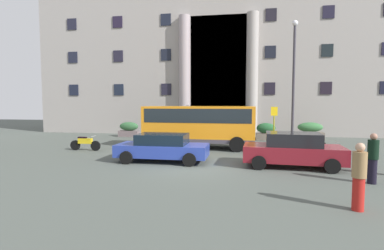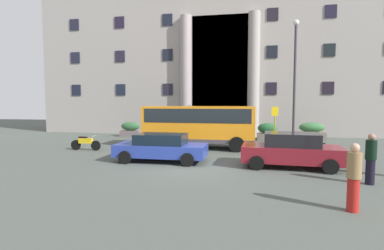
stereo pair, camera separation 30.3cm
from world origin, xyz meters
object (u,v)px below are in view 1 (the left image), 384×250
at_px(parked_coupe_end, 293,150).
at_px(white_taxi_kerbside, 163,147).
at_px(bus_stop_sign, 274,121).
at_px(hedge_planter_far_west, 310,132).
at_px(hedge_planter_far_east, 169,130).
at_px(hedge_planter_east, 129,130).
at_px(scooter_by_planter, 166,145).
at_px(motorcycle_far_end, 323,150).
at_px(motorcycle_near_kerb, 85,143).
at_px(orange_minibus, 199,123).
at_px(pedestrian_child_trailing, 373,158).
at_px(lamppost_plaza_centre, 294,73).
at_px(pedestrian_woman_with_bag, 359,176).
at_px(hedge_planter_entrance_right, 266,132).

bearing_deg(parked_coupe_end, white_taxi_kerbside, -178.11).
distance_m(bus_stop_sign, hedge_planter_far_west, 4.55).
distance_m(hedge_planter_far_west, white_taxi_kerbside, 13.41).
distance_m(hedge_planter_far_east, white_taxi_kerbside, 9.54).
distance_m(hedge_planter_east, scooter_by_planter, 9.16).
bearing_deg(motorcycle_far_end, motorcycle_near_kerb, -178.81).
relative_size(orange_minibus, pedestrian_child_trailing, 3.88).
height_order(bus_stop_sign, white_taxi_kerbside, bus_stop_sign).
height_order(white_taxi_kerbside, motorcycle_near_kerb, white_taxi_kerbside).
relative_size(pedestrian_child_trailing, lamppost_plaza_centre, 0.21).
bearing_deg(orange_minibus, motorcycle_far_end, -18.71).
xyz_separation_m(orange_minibus, pedestrian_woman_with_bag, (5.68, -10.07, -0.67)).
height_order(pedestrian_child_trailing, lamppost_plaza_centre, lamppost_plaza_centre).
xyz_separation_m(hedge_planter_far_east, hedge_planter_far_west, (11.07, 0.55, -0.03)).
height_order(hedge_planter_far_east, pedestrian_child_trailing, pedestrian_child_trailing).
xyz_separation_m(white_taxi_kerbside, parked_coupe_end, (6.07, -0.25, 0.08)).
distance_m(hedge_planter_far_east, lamppost_plaza_centre, 10.42).
xyz_separation_m(hedge_planter_entrance_right, motorcycle_far_end, (2.22, -7.49, -0.17)).
bearing_deg(pedestrian_child_trailing, white_taxi_kerbside, 148.50).
bearing_deg(hedge_planter_far_west, pedestrian_woman_with_bag, -98.17).
distance_m(hedge_planter_entrance_right, pedestrian_child_trailing, 12.47).
relative_size(bus_stop_sign, motorcycle_far_end, 1.26).
bearing_deg(pedestrian_child_trailing, scooter_by_planter, 136.43).
xyz_separation_m(hedge_planter_far_east, motorcycle_far_end, (9.95, -7.25, -0.24)).
bearing_deg(hedge_planter_entrance_right, pedestrian_child_trailing, -77.71).
xyz_separation_m(hedge_planter_far_east, pedestrian_woman_with_bag, (8.86, -14.83, 0.23)).
xyz_separation_m(hedge_planter_far_west, motorcycle_near_kerb, (-14.59, -7.41, -0.21)).
bearing_deg(hedge_planter_far_west, white_taxi_kerbside, -132.55).
bearing_deg(hedge_planter_entrance_right, hedge_planter_east, 178.57).
distance_m(hedge_planter_far_east, scooter_by_planter, 7.18).
xyz_separation_m(hedge_planter_far_east, lamppost_plaza_centre, (9.40, -1.51, 4.23)).
height_order(orange_minibus, white_taxi_kerbside, orange_minibus).
bearing_deg(motorcycle_far_end, hedge_planter_east, 153.03).
bearing_deg(pedestrian_woman_with_bag, scooter_by_planter, 45.39).
xyz_separation_m(scooter_by_planter, pedestrian_child_trailing, (8.78, -4.94, 0.45)).
bearing_deg(lamppost_plaza_centre, bus_stop_sign, -140.27).
bearing_deg(lamppost_plaza_centre, white_taxi_kerbside, -133.43).
bearing_deg(motorcycle_far_end, bus_stop_sign, 115.96).
relative_size(hedge_planter_entrance_right, scooter_by_planter, 0.73).
relative_size(bus_stop_sign, pedestrian_woman_with_bag, 1.43).
distance_m(scooter_by_planter, pedestrian_child_trailing, 10.09).
bearing_deg(scooter_by_planter, orange_minibus, 56.76).
distance_m(bus_stop_sign, pedestrian_child_trailing, 9.59).
xyz_separation_m(hedge_planter_entrance_right, scooter_by_planter, (-6.13, -7.24, -0.17)).
distance_m(bus_stop_sign, scooter_by_planter, 7.81).
bearing_deg(lamppost_plaza_centre, hedge_planter_far_east, 170.87).
relative_size(hedge_planter_east, pedestrian_child_trailing, 0.95).
relative_size(hedge_planter_entrance_right, parked_coupe_end, 0.34).
bearing_deg(motorcycle_near_kerb, orange_minibus, 17.98).
relative_size(bus_stop_sign, hedge_planter_far_east, 1.67).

